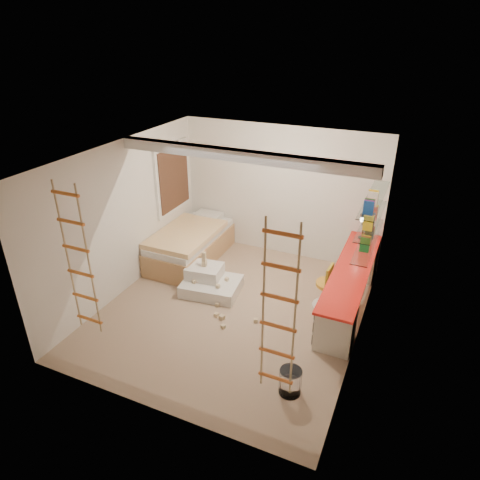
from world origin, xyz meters
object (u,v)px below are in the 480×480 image
at_px(swivel_chair, 328,293).
at_px(play_platform, 210,282).
at_px(bed, 191,244).
at_px(desk, 350,286).

bearing_deg(swivel_chair, play_platform, -171.05).
distance_m(bed, swivel_chair, 2.93).
bearing_deg(play_platform, desk, 12.04).
height_order(desk, play_platform, desk).
bearing_deg(swivel_chair, desk, 29.62).
bearing_deg(bed, play_platform, -44.83).
height_order(bed, swivel_chair, swivel_chair).
bearing_deg(bed, swivel_chair, -10.70).
relative_size(desk, play_platform, 2.64).
height_order(desk, bed, desk).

